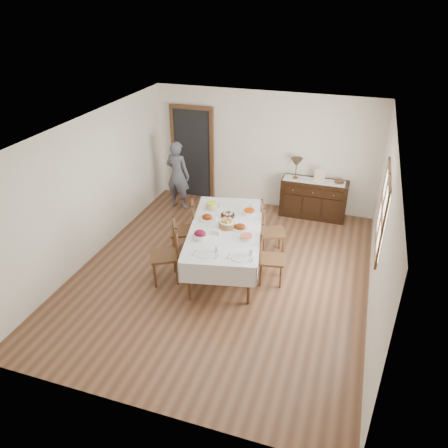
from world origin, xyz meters
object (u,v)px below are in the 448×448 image
(chair_right_far, at_px, (270,229))
(person, at_px, (178,173))
(chair_left_far, at_px, (186,228))
(table_lamp, at_px, (297,163))
(dining_table, at_px, (225,232))
(chair_right_near, at_px, (269,256))
(chair_left_near, at_px, (167,252))
(sideboard, at_px, (314,199))

(chair_right_far, height_order, person, person)
(chair_left_far, bearing_deg, table_lamp, 121.21)
(table_lamp, bearing_deg, chair_left_far, -125.86)
(chair_right_far, relative_size, person, 0.64)
(chair_right_far, bearing_deg, dining_table, 114.15)
(dining_table, height_order, chair_right_near, chair_right_near)
(dining_table, relative_size, chair_left_far, 2.42)
(dining_table, height_order, chair_left_far, chair_left_far)
(dining_table, xyz_separation_m, chair_right_far, (0.65, 0.65, -0.18))
(dining_table, distance_m, chair_left_near, 1.07)
(chair_left_far, distance_m, person, 2.05)
(chair_left_far, distance_m, table_lamp, 2.87)
(chair_left_far, bearing_deg, dining_table, 52.44)
(chair_left_near, bearing_deg, chair_left_far, 152.18)
(dining_table, xyz_separation_m, table_lamp, (0.78, 2.48, 0.48))
(sideboard, bearing_deg, chair_left_far, -132.29)
(chair_right_far, height_order, table_lamp, table_lamp)
(person, height_order, table_lamp, person)
(dining_table, bearing_deg, table_lamp, 60.75)
(person, bearing_deg, table_lamp, -161.79)
(chair_left_near, distance_m, table_lamp, 3.60)
(chair_left_near, xyz_separation_m, chair_left_far, (-0.04, 0.90, -0.02))
(chair_left_near, height_order, chair_left_far, chair_left_near)
(chair_left_near, xyz_separation_m, chair_right_far, (1.46, 1.33, -0.02))
(chair_left_near, bearing_deg, person, 169.46)
(dining_table, bearing_deg, chair_right_far, 33.32)
(chair_left_far, bearing_deg, chair_right_near, 53.19)
(dining_table, distance_m, chair_left_far, 0.90)
(chair_left_near, xyz_separation_m, sideboard, (2.03, 3.17, -0.14))
(chair_right_near, xyz_separation_m, person, (-2.61, 2.22, 0.33))
(dining_table, height_order, sideboard, sideboard)
(chair_left_near, distance_m, chair_right_far, 1.98)
(chair_left_far, bearing_deg, chair_right_far, 83.05)
(dining_table, relative_size, table_lamp, 5.62)
(chair_right_far, height_order, sideboard, chair_right_far)
(table_lamp, bearing_deg, person, -169.88)
(chair_right_near, bearing_deg, sideboard, -18.23)
(chair_left_near, distance_m, chair_left_far, 0.90)
(table_lamp, bearing_deg, sideboard, 1.34)
(chair_right_near, distance_m, person, 3.44)
(sideboard, relative_size, person, 0.85)
(dining_table, distance_m, person, 2.70)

